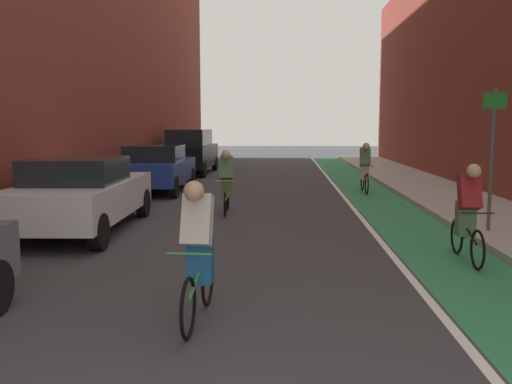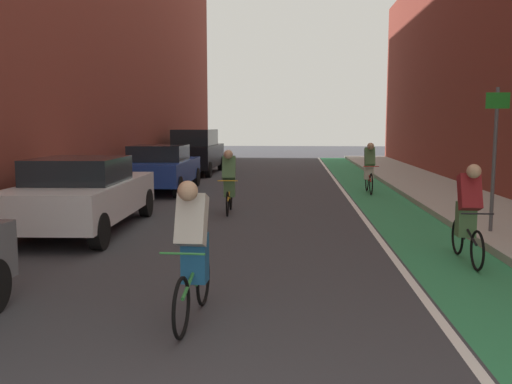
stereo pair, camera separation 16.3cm
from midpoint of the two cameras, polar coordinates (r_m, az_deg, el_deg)
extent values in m
plane|color=#38383D|center=(16.01, 0.58, -0.79)|extent=(80.39, 80.39, 0.00)
cube|color=#2D8451|center=(18.16, 12.30, -0.01)|extent=(1.60, 36.54, 0.00)
cube|color=white|center=(18.05, 9.47, 0.02)|extent=(0.12, 36.54, 0.00)
cube|color=#A8A59E|center=(18.58, 18.76, 0.15)|extent=(2.63, 36.54, 0.14)
cube|color=brown|center=(21.28, 24.60, 13.29)|extent=(2.40, 32.54, 9.45)
cube|color=silver|center=(11.80, -17.23, -0.61)|extent=(2.07, 4.69, 0.70)
cube|color=black|center=(11.52, -17.71, 2.08)|extent=(1.75, 2.00, 0.55)
cylinder|color=black|center=(13.78, -18.23, -1.04)|extent=(0.24, 0.67, 0.66)
cylinder|color=black|center=(13.29, -11.13, -1.11)|extent=(0.24, 0.67, 0.66)
cylinder|color=black|center=(10.59, -24.76, -3.71)|extent=(0.24, 0.67, 0.66)
cylinder|color=black|center=(9.93, -15.69, -4.00)|extent=(0.24, 0.67, 0.66)
cube|color=navy|center=(18.11, -9.68, 2.19)|extent=(1.94, 4.26, 0.70)
cube|color=black|center=(17.87, -9.87, 3.97)|extent=(1.69, 1.80, 0.55)
cylinder|color=black|center=(19.87, -11.08, 1.57)|extent=(0.23, 0.66, 0.66)
cylinder|color=black|center=(19.51, -6.11, 1.57)|extent=(0.23, 0.66, 0.66)
cylinder|color=black|center=(16.87, -13.75, 0.54)|extent=(0.23, 0.66, 0.66)
cylinder|color=black|center=(16.44, -7.93, 0.51)|extent=(0.23, 0.66, 0.66)
cube|color=black|center=(24.58, -6.07, 3.81)|extent=(1.87, 4.74, 0.95)
cube|color=black|center=(24.31, -6.19, 5.66)|extent=(1.63, 2.85, 0.75)
cylinder|color=black|center=(26.54, -7.11, 3.01)|extent=(0.23, 0.66, 0.66)
cylinder|color=black|center=(26.26, -3.54, 3.00)|extent=(0.23, 0.66, 0.66)
cylinder|color=black|center=(23.01, -8.91, 2.36)|extent=(0.23, 0.66, 0.66)
cylinder|color=black|center=(22.69, -4.82, 2.35)|extent=(0.23, 0.66, 0.66)
torus|color=black|center=(5.75, -7.01, -11.96)|extent=(0.07, 0.65, 0.65)
torus|color=black|center=(6.73, -4.86, -9.09)|extent=(0.07, 0.65, 0.65)
cylinder|color=#338C3F|center=(6.17, -5.87, -8.47)|extent=(0.09, 0.96, 0.33)
cylinder|color=#338C3F|center=(6.32, -5.51, -7.33)|extent=(0.04, 0.12, 0.55)
cylinder|color=#338C3F|center=(5.67, -6.90, -6.44)|extent=(0.48, 0.05, 0.02)
cube|color=#1E598C|center=(6.23, -5.67, -6.89)|extent=(0.29, 0.25, 0.56)
cube|color=beige|center=(6.01, -5.99, -2.92)|extent=(0.34, 0.41, 0.60)
sphere|color=tan|center=(5.81, -6.37, 0.12)|extent=(0.22, 0.22, 0.22)
cube|color=#4C7247|center=(6.13, -5.74, -2.54)|extent=(0.27, 0.29, 0.39)
torus|color=black|center=(8.90, 22.68, -5.70)|extent=(0.05, 0.62, 0.62)
torus|color=black|center=(9.88, 20.81, -4.38)|extent=(0.05, 0.62, 0.62)
cylinder|color=black|center=(9.35, 21.76, -3.68)|extent=(0.05, 0.96, 0.33)
cylinder|color=black|center=(9.51, 21.46, -3.01)|extent=(0.04, 0.12, 0.55)
cylinder|color=black|center=(8.87, 22.69, -2.12)|extent=(0.48, 0.03, 0.02)
cube|color=#4C7247|center=(9.42, 21.61, -2.67)|extent=(0.28, 0.24, 0.56)
cube|color=maroon|center=(9.24, 21.97, 0.01)|extent=(0.33, 0.40, 0.60)
sphere|color=tan|center=(9.05, 22.36, 2.03)|extent=(0.22, 0.22, 0.22)
cube|color=tan|center=(9.35, 21.76, 0.23)|extent=(0.26, 0.28, 0.39)
torus|color=black|center=(13.04, -2.65, -1.26)|extent=(0.06, 0.61, 0.61)
torus|color=black|center=(14.08, -2.33, -0.64)|extent=(0.06, 0.61, 0.61)
cylinder|color=gold|center=(13.53, -2.49, -0.01)|extent=(0.08, 0.96, 0.33)
cylinder|color=gold|center=(13.70, -2.43, 0.41)|extent=(0.04, 0.12, 0.55)
cylinder|color=gold|center=(13.05, -2.63, 1.18)|extent=(0.48, 0.04, 0.02)
cube|color=#4C7247|center=(13.62, -2.46, 0.67)|extent=(0.29, 0.25, 0.56)
cube|color=#4C7247|center=(13.45, -2.51, 2.55)|extent=(0.34, 0.41, 0.60)
sphere|color=tan|center=(13.27, -2.56, 3.96)|extent=(0.22, 0.22, 0.22)
torus|color=black|center=(17.38, 12.24, 0.81)|extent=(0.05, 0.69, 0.69)
torus|color=black|center=(18.41, 11.81, 1.17)|extent=(0.05, 0.69, 0.69)
cylinder|color=red|center=(17.87, 12.04, 1.70)|extent=(0.05, 0.96, 0.33)
cylinder|color=red|center=(18.05, 11.97, 2.01)|extent=(0.04, 0.12, 0.55)
cylinder|color=red|center=(17.40, 12.25, 2.64)|extent=(0.48, 0.03, 0.02)
cube|color=beige|center=(17.96, 12.01, 2.21)|extent=(0.28, 0.24, 0.56)
cube|color=#4C7247|center=(17.80, 12.10, 3.65)|extent=(0.32, 0.40, 0.60)
sphere|color=tan|center=(17.63, 12.19, 4.72)|extent=(0.22, 0.22, 0.22)
cube|color=#4C7247|center=(17.92, 12.05, 3.73)|extent=(0.26, 0.28, 0.39)
cylinder|color=#4C4C51|center=(11.39, 24.08, 3.06)|extent=(0.07, 0.07, 2.75)
cube|color=#19721E|center=(11.36, 24.40, 8.73)|extent=(0.44, 0.03, 0.30)
camera|label=1|loc=(0.08, -89.52, 0.06)|focal=38.15mm
camera|label=2|loc=(0.08, 90.48, -0.06)|focal=38.15mm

